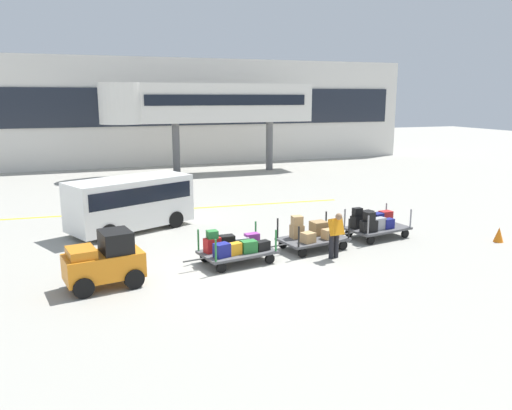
# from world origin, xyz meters

# --- Properties ---
(ground_plane) EXTENTS (120.00, 120.00, 0.00)m
(ground_plane) POSITION_xyz_m (0.00, 0.00, 0.00)
(ground_plane) COLOR #9E9B91
(apron_lead_line) EXTENTS (17.11, 1.40, 0.01)m
(apron_lead_line) POSITION_xyz_m (-0.51, 9.21, 0.00)
(apron_lead_line) COLOR yellow
(apron_lead_line) RESTS_ON ground_plane
(terminal_building) EXTENTS (45.77, 2.51, 8.11)m
(terminal_building) POSITION_xyz_m (0.00, 25.98, 4.06)
(terminal_building) COLOR silver
(terminal_building) RESTS_ON ground_plane
(jet_bridge) EXTENTS (14.46, 3.00, 6.10)m
(jet_bridge) POSITION_xyz_m (3.85, 19.99, 4.75)
(jet_bridge) COLOR silver
(jet_bridge) RESTS_ON ground_plane
(baggage_tug) EXTENTS (2.26, 1.54, 1.58)m
(baggage_tug) POSITION_xyz_m (-3.89, -0.03, 0.75)
(baggage_tug) COLOR orange
(baggage_tug) RESTS_ON ground_plane
(baggage_cart_lead) EXTENTS (3.08, 1.78, 1.10)m
(baggage_cart_lead) POSITION_xyz_m (0.15, 0.70, 0.51)
(baggage_cart_lead) COLOR #4C4C4F
(baggage_cart_lead) RESTS_ON ground_plane
(baggage_cart_middle) EXTENTS (3.08, 1.78, 1.18)m
(baggage_cart_middle) POSITION_xyz_m (3.17, 1.28, 0.51)
(baggage_cart_middle) COLOR #4C4C4F
(baggage_cart_middle) RESTS_ON ground_plane
(baggage_cart_tail) EXTENTS (3.08, 1.78, 1.17)m
(baggage_cart_tail) POSITION_xyz_m (5.99, 1.75, 0.56)
(baggage_cart_tail) COLOR #4C4C4F
(baggage_cart_tail) RESTS_ON ground_plane
(baggage_handler) EXTENTS (0.45, 0.47, 1.56)m
(baggage_handler) POSITION_xyz_m (3.37, 0.02, 0.87)
(baggage_handler) COLOR black
(baggage_handler) RESTS_ON ground_plane
(shuttle_van) EXTENTS (5.16, 3.71, 2.10)m
(shuttle_van) POSITION_xyz_m (-2.51, 6.01, 1.23)
(shuttle_van) COLOR white
(shuttle_van) RESTS_ON ground_plane
(safety_cone_near) EXTENTS (0.36, 0.36, 0.55)m
(safety_cone_near) POSITION_xyz_m (9.98, -0.30, 0.28)
(safety_cone_near) COLOR orange
(safety_cone_near) RESTS_ON ground_plane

